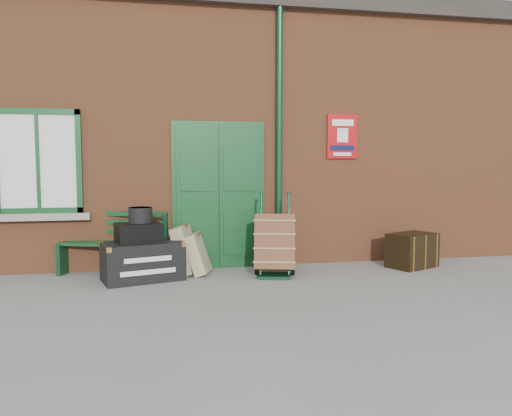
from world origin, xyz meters
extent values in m
plane|color=gray|center=(0.00, 0.00, 0.00)|extent=(80.00, 80.00, 0.00)
cube|color=brown|center=(0.00, 3.50, 2.00)|extent=(10.00, 4.00, 4.00)
cube|color=#38302B|center=(0.00, 3.50, 4.15)|extent=(10.30, 4.30, 0.30)
cube|color=#103D1C|center=(-0.30, 1.46, 1.10)|extent=(1.42, 0.12, 2.32)
cube|color=white|center=(-2.90, 1.45, 1.65)|extent=(1.20, 0.08, 1.50)
cylinder|color=#0D371F|center=(0.65, 1.42, 2.00)|extent=(0.10, 0.10, 4.00)
cube|color=#BA0D13|center=(1.70, 1.47, 2.05)|extent=(0.50, 0.03, 0.70)
cube|color=#103D1C|center=(-1.88, 1.25, 0.46)|extent=(1.57, 0.88, 0.04)
cube|color=#103D1C|center=(-1.80, 1.46, 0.74)|extent=(1.45, 0.54, 0.41)
cube|color=#0D371F|center=(-2.57, 1.49, 0.23)|extent=(0.21, 0.45, 0.46)
cube|color=#0D371F|center=(-1.19, 1.01, 0.23)|extent=(0.21, 0.45, 0.46)
cube|color=black|center=(-1.44, 0.80, 0.27)|extent=(1.19, 0.86, 0.53)
cube|color=black|center=(-1.49, 0.80, 0.67)|extent=(0.68, 0.57, 0.27)
cylinder|color=black|center=(-1.46, 0.83, 0.91)|extent=(0.40, 0.40, 0.21)
cube|color=tan|center=(-0.85, 1.11, 0.36)|extent=(0.45, 0.56, 0.71)
cube|color=tan|center=(-0.67, 1.01, 0.31)|extent=(0.46, 0.52, 0.62)
cube|color=#0D371F|center=(0.40, 0.62, 0.02)|extent=(0.53, 0.43, 0.05)
cylinder|color=#0D371F|center=(0.24, 0.83, 0.60)|extent=(0.11, 0.32, 1.17)
cylinder|color=#0D371F|center=(0.63, 0.73, 0.60)|extent=(0.11, 0.32, 1.17)
cylinder|color=black|center=(0.18, 0.86, 0.11)|extent=(0.10, 0.22, 0.22)
cylinder|color=black|center=(0.70, 0.73, 0.11)|extent=(0.10, 0.22, 0.22)
cube|color=brown|center=(0.43, 0.76, 0.48)|extent=(0.70, 0.74, 0.86)
cube|color=black|center=(2.67, 0.92, 0.27)|extent=(0.87, 0.75, 0.53)
camera|label=1|loc=(-1.18, -6.19, 1.60)|focal=35.00mm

